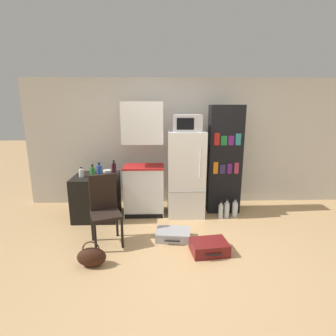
{
  "coord_description": "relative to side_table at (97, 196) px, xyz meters",
  "views": [
    {
      "loc": [
        -0.39,
        -3.2,
        1.95
      ],
      "look_at": [
        -0.27,
        0.85,
        0.98
      ],
      "focal_mm": 28.0,
      "sensor_mm": 36.0,
      "label": 1
    }
  ],
  "objects": [
    {
      "name": "water_bottle_front",
      "position": [
        2.31,
        -0.11,
        -0.23
      ],
      "size": [
        0.09,
        0.09,
        0.35
      ],
      "color": "silver",
      "rests_on": "ground_plane"
    },
    {
      "name": "water_bottle_middle",
      "position": [
        2.47,
        -0.07,
        -0.24
      ],
      "size": [
        0.1,
        0.1,
        0.34
      ],
      "color": "silver",
      "rests_on": "ground_plane"
    },
    {
      "name": "side_table",
      "position": [
        0.0,
        0.0,
        0.0
      ],
      "size": [
        0.75,
        0.73,
        0.76
      ],
      "color": "black",
      "rests_on": "ground_plane"
    },
    {
      "name": "chair",
      "position": [
        0.33,
        -0.88,
        0.19
      ],
      "size": [
        0.51,
        0.52,
        0.99
      ],
      "rotation": [
        0.0,
        0.0,
        0.35
      ],
      "color": "black",
      "rests_on": "ground_plane"
    },
    {
      "name": "bottle_wine_dark",
      "position": [
        0.33,
        0.02,
        0.49
      ],
      "size": [
        0.07,
        0.07,
        0.27
      ],
      "color": "black",
      "rests_on": "side_table"
    },
    {
      "name": "kitchen_hutch",
      "position": [
        0.83,
        0.12,
        0.55
      ],
      "size": [
        0.71,
        0.49,
        2.01
      ],
      "color": "white",
      "rests_on": "ground_plane"
    },
    {
      "name": "ground_plane",
      "position": [
        1.52,
        -1.24,
        -0.38
      ],
      "size": [
        24.0,
        24.0,
        0.0
      ],
      "primitive_type": "plane",
      "color": "tan"
    },
    {
      "name": "suitcase_large_flat",
      "position": [
        1.32,
        -0.86,
        -0.31
      ],
      "size": [
        0.54,
        0.42,
        0.14
      ],
      "rotation": [
        0.0,
        0.0,
        -0.12
      ],
      "color": "#99999E",
      "rests_on": "ground_plane"
    },
    {
      "name": "microwave",
      "position": [
        1.59,
        0.08,
        1.28
      ],
      "size": [
        0.49,
        0.43,
        0.28
      ],
      "color": "#B7B7BC",
      "rests_on": "refrigerator"
    },
    {
      "name": "bowl",
      "position": [
        0.16,
        0.25,
        0.4
      ],
      "size": [
        0.15,
        0.15,
        0.04
      ],
      "color": "silver",
      "rests_on": "side_table"
    },
    {
      "name": "water_bottle_back",
      "position": [
        2.2,
        -0.14,
        -0.25
      ],
      "size": [
        0.08,
        0.08,
        0.32
      ],
      "color": "silver",
      "rests_on": "ground_plane"
    },
    {
      "name": "bottle_blue_soda",
      "position": [
        0.11,
        -0.16,
        0.49
      ],
      "size": [
        0.09,
        0.09,
        0.27
      ],
      "color": "#1E47A3",
      "rests_on": "side_table"
    },
    {
      "name": "wall_back",
      "position": [
        1.72,
        0.76,
        0.85
      ],
      "size": [
        6.4,
        0.1,
        2.46
      ],
      "color": "beige",
      "rests_on": "ground_plane"
    },
    {
      "name": "bottle_green_tall",
      "position": [
        0.04,
        -0.3,
        0.49
      ],
      "size": [
        0.08,
        0.08,
        0.27
      ],
      "color": "#1E6028",
      "rests_on": "side_table"
    },
    {
      "name": "bottle_milk_white",
      "position": [
        -0.22,
        -0.06,
        0.45
      ],
      "size": [
        0.08,
        0.08,
        0.17
      ],
      "color": "white",
      "rests_on": "side_table"
    },
    {
      "name": "bookshelf",
      "position": [
        2.3,
        0.21,
        0.6
      ],
      "size": [
        0.59,
        0.32,
        1.96
      ],
      "color": "black",
      "rests_on": "ground_plane"
    },
    {
      "name": "refrigerator",
      "position": [
        1.59,
        0.08,
        0.38
      ],
      "size": [
        0.64,
        0.59,
        1.52
      ],
      "color": "white",
      "rests_on": "ground_plane"
    },
    {
      "name": "handbag",
      "position": [
        0.27,
        -1.51,
        -0.26
      ],
      "size": [
        0.36,
        0.2,
        0.33
      ],
      "color": "#33190F",
      "rests_on": "ground_plane"
    },
    {
      "name": "suitcase_small_flat",
      "position": [
        1.79,
        -1.26,
        -0.3
      ],
      "size": [
        0.53,
        0.42,
        0.17
      ],
      "rotation": [
        0.0,
        0.0,
        0.13
      ],
      "color": "maroon",
      "rests_on": "ground_plane"
    }
  ]
}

